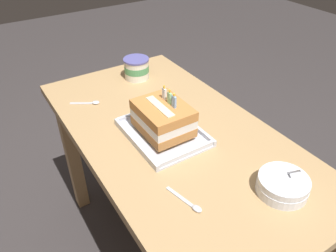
% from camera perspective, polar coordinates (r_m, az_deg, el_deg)
% --- Properties ---
extents(ground_plane, '(8.00, 8.00, 0.00)m').
position_cam_1_polar(ground_plane, '(1.70, 0.66, -21.10)').
color(ground_plane, '#383333').
extents(dining_table, '(1.18, 0.63, 0.73)m').
position_cam_1_polar(dining_table, '(1.23, 0.86, -5.33)').
color(dining_table, tan).
rests_on(dining_table, ground_plane).
extents(foil_tray, '(0.30, 0.23, 0.02)m').
position_cam_1_polar(foil_tray, '(1.14, -0.93, -1.22)').
color(foil_tray, silver).
rests_on(foil_tray, dining_table).
extents(birthday_cake, '(0.19, 0.15, 0.15)m').
position_cam_1_polar(birthday_cake, '(1.10, -0.95, 1.53)').
color(birthday_cake, '#C07B3D').
rests_on(birthday_cake, foil_tray).
extents(bowl_stack, '(0.14, 0.14, 0.10)m').
position_cam_1_polar(bowl_stack, '(0.98, 19.37, -9.68)').
color(bowl_stack, white).
rests_on(bowl_stack, dining_table).
extents(ice_cream_tub, '(0.11, 0.11, 0.09)m').
position_cam_1_polar(ice_cream_tub, '(1.49, -5.50, 9.99)').
color(ice_cream_tub, silver).
rests_on(ice_cream_tub, dining_table).
extents(serving_spoon_near_tray, '(0.13, 0.04, 0.01)m').
position_cam_1_polar(serving_spoon_near_tray, '(0.91, 4.06, -13.50)').
color(serving_spoon_near_tray, silver).
rests_on(serving_spoon_near_tray, dining_table).
extents(serving_spoon_by_bowls, '(0.08, 0.11, 0.01)m').
position_cam_1_polar(serving_spoon_by_bowls, '(1.34, -13.10, 3.99)').
color(serving_spoon_by_bowls, silver).
rests_on(serving_spoon_by_bowls, dining_table).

